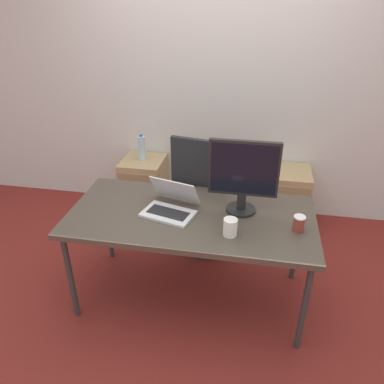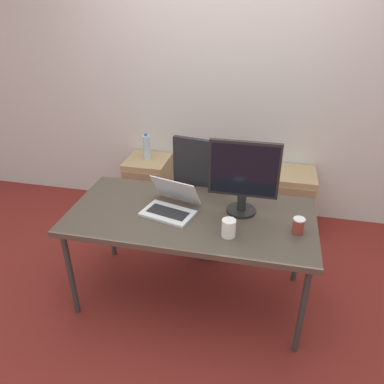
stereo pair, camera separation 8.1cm
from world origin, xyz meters
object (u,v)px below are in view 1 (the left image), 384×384
(office_chair, at_px, (205,206))
(coffee_cup_white, at_px, (230,227))
(cabinet_right, at_px, (286,198))
(monitor, at_px, (243,176))
(cabinet_left, at_px, (144,185))
(laptop_center, at_px, (170,205))
(water_bottle, at_px, (142,148))
(coffee_cup_brown, at_px, (299,224))

(office_chair, relative_size, coffee_cup_white, 9.63)
(office_chair, height_order, cabinet_right, office_chair)
(cabinet_right, xyz_separation_m, monitor, (-0.39, -1.05, 0.72))
(cabinet_right, height_order, coffee_cup_white, coffee_cup_white)
(office_chair, height_order, coffee_cup_white, office_chair)
(cabinet_left, height_order, monitor, monitor)
(cabinet_right, height_order, monitor, monitor)
(coffee_cup_white, bearing_deg, laptop_center, 154.09)
(cabinet_left, distance_m, cabinet_right, 1.43)
(cabinet_right, bearing_deg, laptop_center, -127.27)
(cabinet_right, height_order, water_bottle, water_bottle)
(cabinet_left, xyz_separation_m, laptop_center, (0.56, -1.14, 0.49))
(coffee_cup_white, xyz_separation_m, coffee_cup_brown, (0.42, 0.12, -0.00))
(cabinet_right, relative_size, monitor, 1.12)
(cabinet_left, height_order, cabinet_right, same)
(laptop_center, height_order, coffee_cup_white, laptop_center)
(cabinet_right, bearing_deg, coffee_cup_white, -108.08)
(laptop_center, bearing_deg, coffee_cup_brown, -5.59)
(cabinet_right, relative_size, coffee_cup_brown, 5.49)
(laptop_center, height_order, coffee_cup_brown, laptop_center)
(cabinet_left, xyz_separation_m, coffee_cup_white, (0.99, -1.35, 0.50))
(office_chair, relative_size, cabinet_right, 1.91)
(cabinet_left, distance_m, laptop_center, 1.36)
(cabinet_right, xyz_separation_m, laptop_center, (-0.87, -1.14, 0.49))
(office_chair, height_order, water_bottle, office_chair)
(water_bottle, height_order, coffee_cup_white, coffee_cup_white)
(cabinet_left, height_order, laptop_center, laptop_center)
(water_bottle, bearing_deg, cabinet_right, -0.09)
(laptop_center, relative_size, coffee_cup_white, 3.48)
(office_chair, height_order, cabinet_left, office_chair)
(water_bottle, distance_m, monitor, 1.51)
(monitor, bearing_deg, coffee_cup_brown, -25.15)
(office_chair, distance_m, laptop_center, 0.74)
(laptop_center, distance_m, monitor, 0.53)
(cabinet_left, relative_size, laptop_center, 1.45)
(water_bottle, height_order, monitor, monitor)
(office_chair, distance_m, cabinet_left, 0.89)
(laptop_center, bearing_deg, water_bottle, 116.13)
(cabinet_left, distance_m, water_bottle, 0.41)
(water_bottle, relative_size, coffee_cup_white, 2.32)
(office_chair, xyz_separation_m, cabinet_left, (-0.71, 0.51, -0.13))
(cabinet_left, bearing_deg, laptop_center, -63.82)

